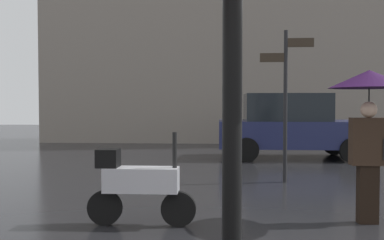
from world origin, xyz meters
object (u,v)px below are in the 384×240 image
object	(u,v)px
parked_scooter	(138,184)
parked_car_left	(291,125)
pedestrian_with_umbrella	(369,101)
street_signpost	(286,91)

from	to	relation	value
parked_scooter	parked_car_left	bearing A→B (deg)	59.43
pedestrian_with_umbrella	parked_car_left	world-z (taller)	pedestrian_with_umbrella
pedestrian_with_umbrella	parked_car_left	bearing A→B (deg)	-110.27
parked_car_left	street_signpost	distance (m)	4.18
pedestrian_with_umbrella	parked_car_left	distance (m)	7.03
parked_scooter	parked_car_left	size ratio (longest dim) A/B	0.33
street_signpost	parked_car_left	bearing A→B (deg)	79.16
pedestrian_with_umbrella	street_signpost	world-z (taller)	street_signpost
parked_scooter	street_signpost	size ratio (longest dim) A/B	0.46
pedestrian_with_umbrella	parked_scooter	size ratio (longest dim) A/B	1.43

